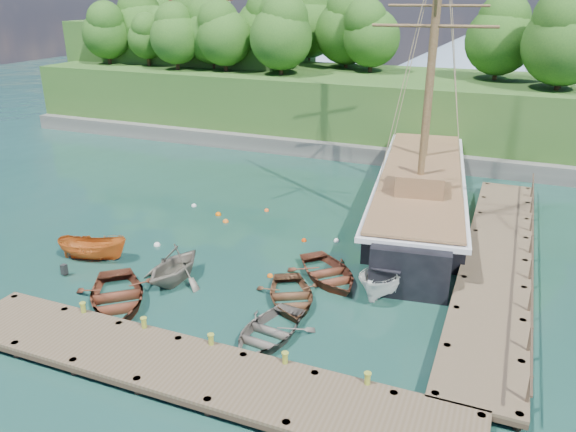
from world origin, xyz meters
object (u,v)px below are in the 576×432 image
rowboat_3 (267,339)px  motorboat_orange (95,259)px  rowboat_4 (328,279)px  schooner (420,197)px  rowboat_2 (291,303)px  rowboat_0 (117,305)px  rowboat_1 (175,281)px  cabin_boat_white (387,292)px

rowboat_3 → motorboat_orange: size_ratio=1.13×
rowboat_4 → schooner: size_ratio=0.16×
rowboat_2 → rowboat_4: (0.85, 2.72, 0.00)m
rowboat_0 → rowboat_4: size_ratio=1.13×
rowboat_1 → cabin_boat_white: bearing=19.0°
rowboat_4 → schooner: 10.54m
rowboat_0 → schooner: 19.09m
rowboat_2 → rowboat_3: (0.18, -2.96, 0.00)m
rowboat_0 → motorboat_orange: 5.15m
rowboat_3 → schooner: 16.21m
schooner → cabin_boat_white: bearing=-95.1°
rowboat_2 → schooner: bearing=47.2°
rowboat_3 → motorboat_orange: (-11.24, 3.15, 0.00)m
rowboat_1 → rowboat_4: size_ratio=0.83×
motorboat_orange → rowboat_2: bearing=-105.9°
rowboat_4 → rowboat_1: bearing=160.1°
rowboat_4 → motorboat_orange: motorboat_orange is taller
rowboat_2 → cabin_boat_white: (3.75, 2.58, 0.00)m
rowboat_2 → cabin_boat_white: cabin_boat_white is taller
rowboat_4 → motorboat_orange: 12.17m
rowboat_0 → schooner: schooner is taller
rowboat_1 → motorboat_orange: 5.17m
rowboat_2 → motorboat_orange: motorboat_orange is taller
rowboat_3 → rowboat_2: bearing=100.6°
rowboat_0 → rowboat_3: (7.24, 0.11, 0.00)m
rowboat_1 → motorboat_orange: (-5.15, 0.41, 0.00)m
rowboat_1 → rowboat_2: (5.90, 0.22, 0.00)m
motorboat_orange → cabin_boat_white: size_ratio=0.86×
rowboat_3 → schooner: schooner is taller
motorboat_orange → schooner: 19.24m
rowboat_1 → schooner: 16.09m
rowboat_0 → cabin_boat_white: cabin_boat_white is taller
rowboat_2 → rowboat_3: bearing=-114.7°
rowboat_0 → rowboat_4: bearing=-3.8°
cabin_boat_white → schooner: schooner is taller
cabin_boat_white → motorboat_orange: bearing=-156.4°
cabin_boat_white → schooner: size_ratio=0.15×
rowboat_4 → cabin_boat_white: (2.91, -0.14, 0.00)m
rowboat_3 → schooner: (3.16, 15.85, 1.14)m
rowboat_2 → rowboat_4: size_ratio=0.94×
cabin_boat_white → rowboat_2: bearing=-131.1°
rowboat_2 → schooner: (3.34, 12.90, 1.14)m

